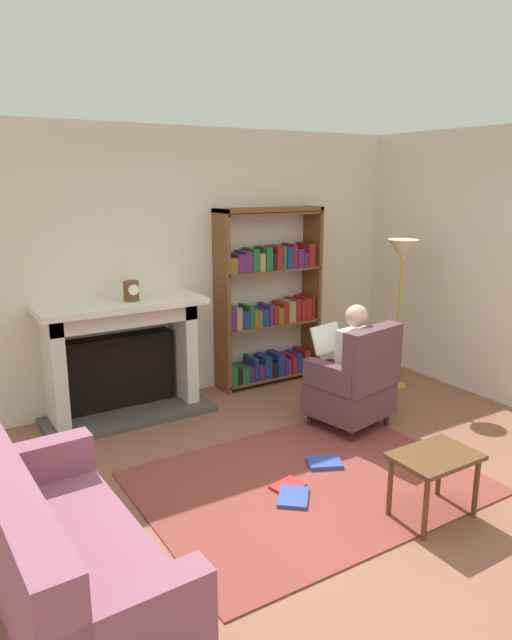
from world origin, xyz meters
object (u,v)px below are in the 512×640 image
(sofa_floral, at_px, (63,563))
(mantel_clock, at_px, (131,291))
(bookshelf, at_px, (269,302))
(seated_reader, at_px, (346,359))
(side_table, at_px, (435,464))
(fireplace, at_px, (122,354))
(floor_lamp, at_px, (402,264))
(armchair_reading, at_px, (355,383))

(sofa_floral, bearing_deg, mantel_clock, -30.48)
(bookshelf, height_order, seated_reader, bookshelf)
(seated_reader, height_order, side_table, seated_reader)
(fireplace, distance_m, floor_lamp, 2.96)
(bookshelf, relative_size, armchair_reading, 1.97)
(sofa_floral, bearing_deg, side_table, -101.02)
(armchair_reading, height_order, floor_lamp, floor_lamp)
(bookshelf, distance_m, floor_lamp, 1.45)
(floor_lamp, bearing_deg, side_table, -129.37)
(bookshelf, distance_m, seated_reader, 1.37)
(fireplace, relative_size, sofa_floral, 0.91)
(bookshelf, bearing_deg, sofa_floral, -138.99)
(mantel_clock, distance_m, armchair_reading, 2.19)
(bookshelf, distance_m, sofa_floral, 3.79)
(side_table, distance_m, floor_lamp, 2.67)
(fireplace, xyz_separation_m, floor_lamp, (2.73, -0.86, 0.76))
(floor_lamp, bearing_deg, bookshelf, 139.87)
(side_table, height_order, floor_lamp, floor_lamp)
(bookshelf, height_order, side_table, bookshelf)
(floor_lamp, bearing_deg, fireplace, 162.62)
(fireplace, xyz_separation_m, side_table, (1.16, -2.78, -0.21))
(mantel_clock, distance_m, side_table, 3.00)
(fireplace, relative_size, bookshelf, 0.82)
(fireplace, distance_m, mantel_clock, 0.63)
(bookshelf, bearing_deg, fireplace, -178.87)
(bookshelf, bearing_deg, seated_reader, -91.76)
(seated_reader, bearing_deg, fireplace, -49.26)
(seated_reader, distance_m, sofa_floral, 3.02)
(mantel_clock, bearing_deg, sofa_floral, -118.09)
(armchair_reading, bearing_deg, side_table, 58.95)
(mantel_clock, xyz_separation_m, floor_lamp, (2.64, -0.75, 0.14))
(bookshelf, relative_size, side_table, 3.41)
(seated_reader, bearing_deg, armchair_reading, 90.00)
(bookshelf, xyz_separation_m, side_table, (-0.52, -2.81, -0.52))
(armchair_reading, relative_size, seated_reader, 0.85)
(mantel_clock, bearing_deg, bookshelf, 4.88)
(fireplace, bearing_deg, floor_lamp, -17.38)
(armchair_reading, relative_size, side_table, 1.73)
(floor_lamp, bearing_deg, armchair_reading, -152.34)
(fireplace, relative_size, armchair_reading, 1.61)
(mantel_clock, relative_size, armchair_reading, 0.19)
(armchair_reading, bearing_deg, floor_lamp, -163.09)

